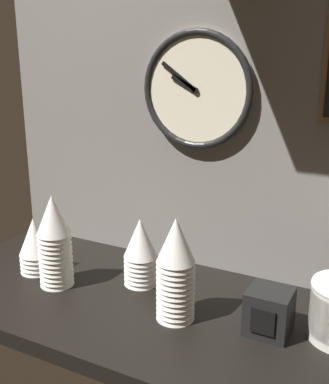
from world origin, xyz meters
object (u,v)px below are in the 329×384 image
cup_stack_far_left (35,245)px  cup_stack_center (176,269)px  cup_stack_center_left (140,252)px  cup_stack_left (54,241)px  wall_clock (197,90)px  napkin_dispenser (269,312)px

cup_stack_far_left → cup_stack_center: 0.47m
cup_stack_center_left → cup_stack_left: 0.23m
cup_stack_center_left → cup_stack_center: size_ratio=0.74×
cup_stack_left → wall_clock: (0.28, 0.28, 0.38)m
cup_stack_center_left → cup_stack_center: cup_stack_center is taller
wall_clock → cup_stack_center: bearing=-74.1°
cup_stack_center_left → wall_clock: (0.08, 0.17, 0.42)m
cup_stack_center → wall_clock: bearing=105.9°
cup_stack_center → cup_stack_left: 0.36m
napkin_dispenser → cup_stack_far_left: bearing=-179.4°
cup_stack_far_left → wall_clock: wall_clock is taller
wall_clock → napkin_dispenser: bearing=-38.9°
cup_stack_center → napkin_dispenser: cup_stack_center is taller
cup_stack_far_left → napkin_dispenser: 0.68m
cup_stack_center → napkin_dispenser: bearing=11.7°
napkin_dispenser → cup_stack_left: bearing=-175.9°
cup_stack_center → cup_stack_far_left: bearing=175.4°
cup_stack_center_left → napkin_dispenser: cup_stack_center_left is taller
cup_stack_center_left → wall_clock: 0.46m
cup_stack_center → napkin_dispenser: size_ratio=2.45×
wall_clock → napkin_dispenser: 0.59m
cup_stack_center_left → napkin_dispenser: size_ratio=1.81×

